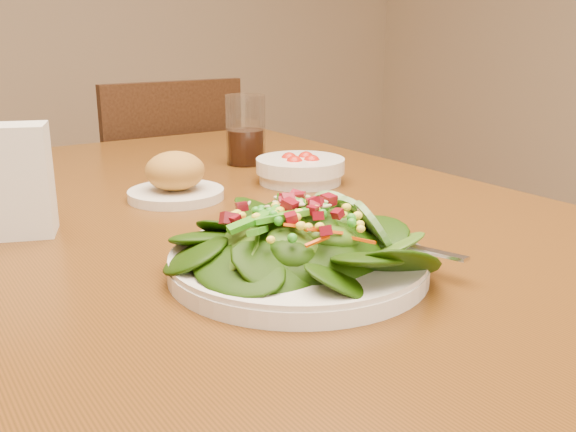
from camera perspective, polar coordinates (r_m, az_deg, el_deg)
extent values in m
cube|color=#5E3210|center=(0.95, -4.40, -0.76)|extent=(0.90, 1.40, 0.04)
cylinder|color=#361D10|center=(1.79, -3.20, -5.16)|extent=(0.07, 0.07, 0.71)
cube|color=#361D10|center=(1.96, -11.90, -1.60)|extent=(0.41, 0.41, 0.04)
cylinder|color=#361D10|center=(2.25, -9.19, -4.97)|extent=(0.04, 0.04, 0.40)
cylinder|color=#361D10|center=(2.14, -17.68, -6.70)|extent=(0.04, 0.04, 0.40)
cylinder|color=#361D10|center=(1.96, -4.83, -8.09)|extent=(0.04, 0.04, 0.40)
cylinder|color=#361D10|center=(1.84, -14.47, -10.38)|extent=(0.04, 0.04, 0.40)
cube|color=#361D10|center=(1.73, -9.91, 4.36)|extent=(0.39, 0.03, 0.44)
cylinder|color=white|center=(0.71, 0.89, -4.42)|extent=(0.29, 0.29, 0.02)
ellipsoid|color=black|center=(0.70, 0.90, -2.07)|extent=(0.19, 0.19, 0.04)
cube|color=silver|center=(0.75, 9.84, -2.29)|extent=(0.05, 0.18, 0.01)
cylinder|color=white|center=(1.03, -9.92, 1.92)|extent=(0.15, 0.15, 0.02)
ellipsoid|color=#A88038|center=(1.02, -10.02, 4.00)|extent=(0.09, 0.09, 0.06)
cylinder|color=white|center=(1.12, 1.10, 4.09)|extent=(0.15, 0.15, 0.04)
sphere|color=red|center=(1.14, 1.61, 4.95)|extent=(0.03, 0.03, 0.03)
sphere|color=red|center=(1.13, 0.10, 4.86)|extent=(0.03, 0.03, 0.03)
sphere|color=red|center=(1.10, 0.58, 4.55)|extent=(0.03, 0.03, 0.03)
sphere|color=red|center=(1.11, 2.12, 4.64)|extent=(0.03, 0.03, 0.03)
cylinder|color=silver|center=(1.27, -3.79, 7.65)|extent=(0.08, 0.08, 0.14)
cylinder|color=black|center=(1.28, -3.76, 6.15)|extent=(0.07, 0.07, 0.07)
cube|color=white|center=(0.90, -23.83, 2.84)|extent=(0.13, 0.10, 0.14)
cube|color=white|center=(0.89, -23.91, 3.53)|extent=(0.11, 0.08, 0.12)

